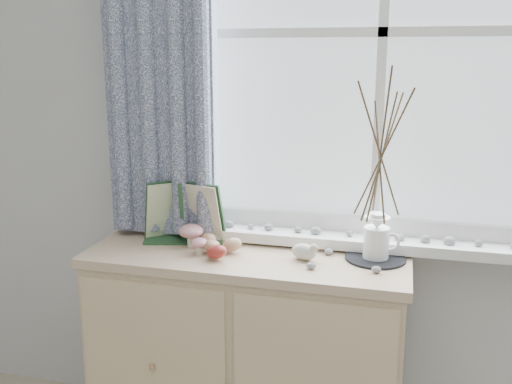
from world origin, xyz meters
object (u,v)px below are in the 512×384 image
Objects in this scene: sideboard at (247,356)px; toadstool_cluster at (193,235)px; twig_pitcher at (381,150)px; botanical_book at (180,213)px.

toadstool_cluster is (-0.21, 0.01, 0.48)m from sideboard.
twig_pitcher is at bearing 4.46° from toadstool_cluster.
twig_pitcher is (0.47, 0.06, 0.83)m from sideboard.
botanical_book is at bearing 160.18° from twig_pitcher.
twig_pitcher is at bearing -13.51° from botanical_book.
twig_pitcher reaches higher than botanical_book.
botanical_book reaches higher than sideboard.
botanical_book is 2.38× the size of toadstool_cluster.
botanical_book reaches higher than toadstool_cluster.
botanical_book is (-0.28, 0.05, 0.55)m from sideboard.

